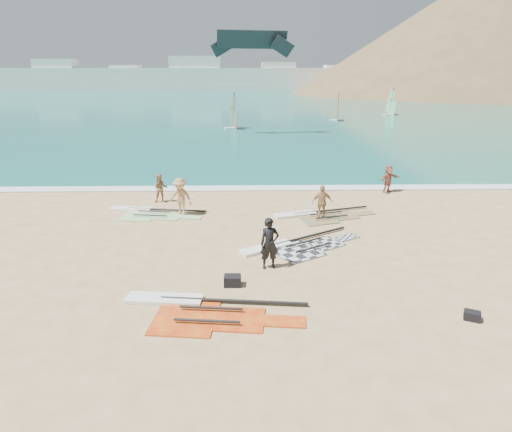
{
  "coord_description": "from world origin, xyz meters",
  "views": [
    {
      "loc": [
        -1.51,
        -13.77,
        7.05
      ],
      "look_at": [
        -1.14,
        4.0,
        1.0
      ],
      "focal_mm": 30.0,
      "sensor_mm": 36.0,
      "label": 1
    }
  ],
  "objects_px": {
    "rig_grey": "(294,246)",
    "beachgoer_back": "(322,202)",
    "beachgoer_left": "(161,188)",
    "gear_bag_near": "(233,281)",
    "rig_green": "(147,213)",
    "rig_red": "(197,309)",
    "gear_bag_far": "(472,316)",
    "beachgoer_mid": "(180,197)",
    "beachgoer_right": "(388,179)",
    "person_wetsuit": "(270,244)",
    "rig_orange": "(318,215)"
  },
  "relations": [
    {
      "from": "rig_orange",
      "to": "beachgoer_left",
      "type": "height_order",
      "value": "beachgoer_left"
    },
    {
      "from": "beachgoer_left",
      "to": "beachgoer_back",
      "type": "bearing_deg",
      "value": -29.11
    },
    {
      "from": "gear_bag_far",
      "to": "beachgoer_mid",
      "type": "xyz_separation_m",
      "value": [
        -10.08,
        9.92,
        0.85
      ]
    },
    {
      "from": "rig_grey",
      "to": "rig_orange",
      "type": "relative_size",
      "value": 1.01
    },
    {
      "from": "person_wetsuit",
      "to": "beachgoer_right",
      "type": "height_order",
      "value": "person_wetsuit"
    },
    {
      "from": "rig_orange",
      "to": "beachgoer_right",
      "type": "bearing_deg",
      "value": 25.45
    },
    {
      "from": "rig_grey",
      "to": "rig_green",
      "type": "bearing_deg",
      "value": 115.74
    },
    {
      "from": "rig_orange",
      "to": "beachgoer_left",
      "type": "relative_size",
      "value": 3.29
    },
    {
      "from": "person_wetsuit",
      "to": "beachgoer_mid",
      "type": "bearing_deg",
      "value": 114.72
    },
    {
      "from": "person_wetsuit",
      "to": "beachgoer_back",
      "type": "relative_size",
      "value": 1.12
    },
    {
      "from": "beachgoer_back",
      "to": "rig_grey",
      "type": "bearing_deg",
      "value": 59.56
    },
    {
      "from": "rig_green",
      "to": "gear_bag_near",
      "type": "distance_m",
      "value": 9.28
    },
    {
      "from": "gear_bag_far",
      "to": "beachgoer_left",
      "type": "relative_size",
      "value": 0.28
    },
    {
      "from": "beachgoer_mid",
      "to": "rig_red",
      "type": "bearing_deg",
      "value": -56.13
    },
    {
      "from": "rig_grey",
      "to": "beachgoer_mid",
      "type": "relative_size",
      "value": 2.73
    },
    {
      "from": "rig_green",
      "to": "person_wetsuit",
      "type": "xyz_separation_m",
      "value": [
        6.07,
        -6.61,
        0.94
      ]
    },
    {
      "from": "rig_grey",
      "to": "beachgoer_mid",
      "type": "height_order",
      "value": "beachgoer_mid"
    },
    {
      "from": "rig_grey",
      "to": "beachgoer_left",
      "type": "bearing_deg",
      "value": 104.27
    },
    {
      "from": "beachgoer_mid",
      "to": "beachgoer_right",
      "type": "distance_m",
      "value": 12.68
    },
    {
      "from": "rig_orange",
      "to": "rig_green",
      "type": "bearing_deg",
      "value": 159.07
    },
    {
      "from": "rig_green",
      "to": "rig_orange",
      "type": "xyz_separation_m",
      "value": [
        8.83,
        -0.65,
        0.0
      ]
    },
    {
      "from": "rig_red",
      "to": "gear_bag_far",
      "type": "height_order",
      "value": "gear_bag_far"
    },
    {
      "from": "beachgoer_back",
      "to": "beachgoer_right",
      "type": "distance_m",
      "value": 6.91
    },
    {
      "from": "gear_bag_near",
      "to": "person_wetsuit",
      "type": "bearing_deg",
      "value": 45.83
    },
    {
      "from": "rig_orange",
      "to": "gear_bag_far",
      "type": "xyz_separation_m",
      "value": [
        3.1,
        -9.63,
        0.09
      ]
    },
    {
      "from": "rig_orange",
      "to": "gear_bag_far",
      "type": "bearing_deg",
      "value": -88.85
    },
    {
      "from": "rig_red",
      "to": "gear_bag_far",
      "type": "xyz_separation_m",
      "value": [
        8.27,
        -0.7,
        0.09
      ]
    },
    {
      "from": "beachgoer_left",
      "to": "beachgoer_back",
      "type": "relative_size",
      "value": 0.93
    },
    {
      "from": "beachgoer_mid",
      "to": "beachgoer_back",
      "type": "xyz_separation_m",
      "value": [
        7.11,
        -0.7,
        -0.11
      ]
    },
    {
      "from": "beachgoer_mid",
      "to": "beachgoer_right",
      "type": "height_order",
      "value": "beachgoer_mid"
    },
    {
      "from": "rig_green",
      "to": "gear_bag_far",
      "type": "distance_m",
      "value": 15.76
    },
    {
      "from": "rig_orange",
      "to": "beachgoer_back",
      "type": "distance_m",
      "value": 0.93
    },
    {
      "from": "gear_bag_near",
      "to": "beachgoer_back",
      "type": "height_order",
      "value": "beachgoer_back"
    },
    {
      "from": "gear_bag_near",
      "to": "beachgoer_left",
      "type": "bearing_deg",
      "value": 113.43
    },
    {
      "from": "rig_grey",
      "to": "gear_bag_near",
      "type": "distance_m",
      "value": 4.14
    },
    {
      "from": "rig_orange",
      "to": "rig_red",
      "type": "relative_size",
      "value": 0.91
    },
    {
      "from": "beachgoer_mid",
      "to": "beachgoer_back",
      "type": "distance_m",
      "value": 7.14
    },
    {
      "from": "rig_red",
      "to": "person_wetsuit",
      "type": "xyz_separation_m",
      "value": [
        2.4,
        2.98,
        0.93
      ]
    },
    {
      "from": "gear_bag_near",
      "to": "person_wetsuit",
      "type": "distance_m",
      "value": 2.08
    },
    {
      "from": "beachgoer_back",
      "to": "beachgoer_left",
      "type": "bearing_deg",
      "value": -24.11
    },
    {
      "from": "rig_orange",
      "to": "beachgoer_mid",
      "type": "xyz_separation_m",
      "value": [
        -6.98,
        0.28,
        0.94
      ]
    },
    {
      "from": "beachgoer_right",
      "to": "gear_bag_far",
      "type": "bearing_deg",
      "value": -128.37
    },
    {
      "from": "beachgoer_left",
      "to": "beachgoer_right",
      "type": "bearing_deg",
      "value": -1.55
    },
    {
      "from": "rig_orange",
      "to": "beachgoer_mid",
      "type": "height_order",
      "value": "beachgoer_mid"
    },
    {
      "from": "rig_grey",
      "to": "beachgoer_back",
      "type": "relative_size",
      "value": 3.09
    },
    {
      "from": "rig_red",
      "to": "rig_orange",
      "type": "bearing_deg",
      "value": 65.86
    },
    {
      "from": "beachgoer_left",
      "to": "gear_bag_near",
      "type": "bearing_deg",
      "value": -75.96
    },
    {
      "from": "rig_orange",
      "to": "gear_bag_near",
      "type": "distance_m",
      "value": 8.41
    },
    {
      "from": "beachgoer_mid",
      "to": "rig_grey",
      "type": "bearing_deg",
      "value": -16.02
    },
    {
      "from": "rig_green",
      "to": "rig_orange",
      "type": "relative_size",
      "value": 0.98
    }
  ]
}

